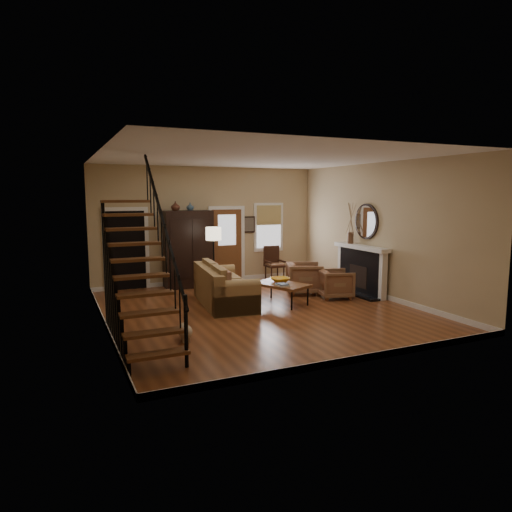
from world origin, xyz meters
name	(u,v)px	position (x,y,z in m)	size (l,w,h in m)	color
room	(214,236)	(-0.41, 1.76, 1.51)	(7.00, 7.33, 3.30)	brown
staircase	(139,251)	(-2.78, -1.30, 1.60)	(0.94, 2.80, 3.20)	brown
fireplace	(362,265)	(3.13, 0.50, 0.74)	(0.33, 1.95, 2.30)	black
armoire	(188,249)	(-0.70, 3.15, 1.05)	(1.30, 0.60, 2.10)	black
vase_a	(175,206)	(-1.05, 3.05, 2.22)	(0.24, 0.24, 0.25)	#4C2619
vase_b	(190,207)	(-0.65, 3.05, 2.21)	(0.20, 0.20, 0.21)	#334C60
sofa	(225,286)	(-0.51, 0.80, 0.44)	(1.01, 2.34, 0.87)	olive
coffee_table	(281,294)	(0.70, 0.33, 0.24)	(0.74, 1.27, 0.49)	brown
bowl	(280,280)	(0.75, 0.48, 0.54)	(0.44, 0.44, 0.11)	orange
books	(282,285)	(0.58, 0.03, 0.52)	(0.23, 0.32, 0.06)	beige
armchair_left	(335,284)	(2.20, 0.32, 0.35)	(0.75, 0.77, 0.70)	brown
armchair_right	(304,278)	(1.77, 1.08, 0.40)	(0.85, 0.87, 0.80)	brown
floor_lamp	(214,261)	(-0.37, 1.97, 0.86)	(0.39, 0.39, 1.71)	black
side_chair	(275,264)	(1.85, 2.95, 0.51)	(0.54, 0.54, 1.02)	#351B10
dog	(185,333)	(-2.06, -1.42, 0.15)	(0.24, 0.41, 0.30)	tan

